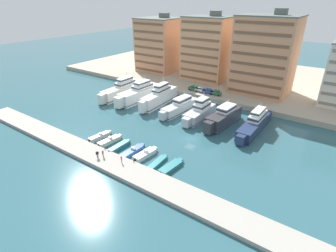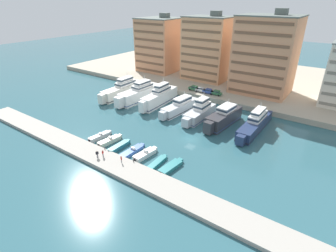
{
  "view_description": "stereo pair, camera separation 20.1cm",
  "coord_description": "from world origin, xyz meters",
  "px_view_note": "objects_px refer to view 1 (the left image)",
  "views": [
    {
      "loc": [
        29.77,
        -53.11,
        33.62
      ],
      "look_at": [
        -6.22,
        -1.43,
        2.5
      ],
      "focal_mm": 28.0,
      "sensor_mm": 36.0,
      "label": 1
    },
    {
      "loc": [
        29.94,
        -53.0,
        33.62
      ],
      "look_at": [
        -6.22,
        -1.43,
        2.5
      ],
      "focal_mm": 28.0,
      "sensor_mm": 36.0,
      "label": 2
    }
  ],
  "objects_px": {
    "yacht_navy_mid_right": "(255,123)",
    "car_blue_mid_left": "(208,91)",
    "motorboat_teal_mid_right": "(171,167)",
    "car_silver_left": "(201,89)",
    "motorboat_white_center": "(145,154)",
    "yacht_charcoal_center_right": "(223,117)",
    "pedestrian_mid_deck": "(121,159)",
    "motorboat_cream_left": "(110,141)",
    "pedestrian_near_edge": "(103,153)",
    "yacht_silver_center": "(200,112)",
    "pedestrian_far_side": "(97,154)",
    "motorboat_teal_center_right": "(157,163)",
    "car_green_center_left": "(216,93)",
    "motorboat_blue_center_left": "(132,151)",
    "yacht_ivory_far_left": "(123,90)",
    "motorboat_teal_mid_left": "(119,146)",
    "yacht_white_left": "(139,93)",
    "motorboat_grey_far_left": "(100,136)",
    "yacht_silver_center_left": "(180,107)",
    "yacht_white_mid_left": "(159,97)"
  },
  "relations": [
    {
      "from": "yacht_silver_center",
      "to": "yacht_navy_mid_right",
      "type": "height_order",
      "value": "yacht_silver_center"
    },
    {
      "from": "motorboat_teal_center_right",
      "to": "motorboat_white_center",
      "type": "bearing_deg",
      "value": 167.4
    },
    {
      "from": "yacht_white_left",
      "to": "pedestrian_near_edge",
      "type": "xyz_separation_m",
      "value": [
        18.31,
        -34.28,
        -0.78
      ]
    },
    {
      "from": "car_blue_mid_left",
      "to": "car_green_center_left",
      "type": "distance_m",
      "value": 3.15
    },
    {
      "from": "car_green_center_left",
      "to": "yacht_white_mid_left",
      "type": "bearing_deg",
      "value": -132.06
    },
    {
      "from": "motorboat_blue_center_left",
      "to": "pedestrian_mid_deck",
      "type": "height_order",
      "value": "pedestrian_mid_deck"
    },
    {
      "from": "motorboat_teal_mid_right",
      "to": "car_silver_left",
      "type": "bearing_deg",
      "value": 110.84
    },
    {
      "from": "motorboat_white_center",
      "to": "car_silver_left",
      "type": "relative_size",
      "value": 1.71
    },
    {
      "from": "yacht_charcoal_center_right",
      "to": "yacht_silver_center_left",
      "type": "bearing_deg",
      "value": 177.31
    },
    {
      "from": "yacht_ivory_far_left",
      "to": "pedestrian_far_side",
      "type": "xyz_separation_m",
      "value": [
        25.58,
        -35.09,
        -0.66
      ]
    },
    {
      "from": "yacht_silver_center_left",
      "to": "yacht_silver_center",
      "type": "relative_size",
      "value": 1.1
    },
    {
      "from": "car_silver_left",
      "to": "car_blue_mid_left",
      "type": "distance_m",
      "value": 3.11
    },
    {
      "from": "motorboat_teal_mid_left",
      "to": "car_blue_mid_left",
      "type": "distance_m",
      "value": 44.84
    },
    {
      "from": "yacht_ivory_far_left",
      "to": "yacht_silver_center",
      "type": "bearing_deg",
      "value": -2.45
    },
    {
      "from": "pedestrian_near_edge",
      "to": "car_blue_mid_left",
      "type": "bearing_deg",
      "value": 89.05
    },
    {
      "from": "yacht_charcoal_center_right",
      "to": "motorboat_cream_left",
      "type": "distance_m",
      "value": 32.77
    },
    {
      "from": "yacht_charcoal_center_right",
      "to": "motorboat_blue_center_left",
      "type": "xyz_separation_m",
      "value": [
        -11.43,
        -26.62,
        -1.91
      ]
    },
    {
      "from": "yacht_navy_mid_right",
      "to": "pedestrian_near_edge",
      "type": "height_order",
      "value": "yacht_navy_mid_right"
    },
    {
      "from": "yacht_navy_mid_right",
      "to": "car_green_center_left",
      "type": "distance_m",
      "value": 25.21
    },
    {
      "from": "yacht_silver_center_left",
      "to": "car_blue_mid_left",
      "type": "height_order",
      "value": "yacht_silver_center_left"
    },
    {
      "from": "yacht_ivory_far_left",
      "to": "yacht_navy_mid_right",
      "type": "relative_size",
      "value": 1.01
    },
    {
      "from": "yacht_silver_center",
      "to": "pedestrian_near_edge",
      "type": "height_order",
      "value": "yacht_silver_center"
    },
    {
      "from": "motorboat_teal_center_right",
      "to": "pedestrian_mid_deck",
      "type": "relative_size",
      "value": 4.24
    },
    {
      "from": "pedestrian_near_edge",
      "to": "yacht_ivory_far_left",
      "type": "bearing_deg",
      "value": 127.66
    },
    {
      "from": "motorboat_blue_center_left",
      "to": "motorboat_teal_center_right",
      "type": "relative_size",
      "value": 1.12
    },
    {
      "from": "motorboat_white_center",
      "to": "motorboat_teal_mid_right",
      "type": "bearing_deg",
      "value": -4.06
    },
    {
      "from": "yacht_charcoal_center_right",
      "to": "yacht_navy_mid_right",
      "type": "bearing_deg",
      "value": 12.31
    },
    {
      "from": "motorboat_cream_left",
      "to": "pedestrian_near_edge",
      "type": "bearing_deg",
      "value": -54.23
    },
    {
      "from": "yacht_white_left",
      "to": "motorboat_white_center",
      "type": "distance_m",
      "value": 37.51
    },
    {
      "from": "motorboat_cream_left",
      "to": "motorboat_teal_mid_left",
      "type": "relative_size",
      "value": 1.02
    },
    {
      "from": "yacht_silver_center",
      "to": "yacht_charcoal_center_right",
      "type": "height_order",
      "value": "yacht_silver_center"
    },
    {
      "from": "yacht_silver_center",
      "to": "pedestrian_far_side",
      "type": "relative_size",
      "value": 9.45
    },
    {
      "from": "car_silver_left",
      "to": "motorboat_cream_left",
      "type": "bearing_deg",
      "value": -92.98
    },
    {
      "from": "pedestrian_mid_deck",
      "to": "motorboat_grey_far_left",
      "type": "bearing_deg",
      "value": 156.8
    },
    {
      "from": "yacht_ivory_far_left",
      "to": "pedestrian_mid_deck",
      "type": "distance_m",
      "value": 45.9
    },
    {
      "from": "car_blue_mid_left",
      "to": "car_silver_left",
      "type": "bearing_deg",
      "value": 179.33
    },
    {
      "from": "yacht_silver_center",
      "to": "motorboat_blue_center_left",
      "type": "height_order",
      "value": "yacht_silver_center"
    },
    {
      "from": "motorboat_teal_mid_left",
      "to": "motorboat_white_center",
      "type": "relative_size",
      "value": 1.0
    },
    {
      "from": "motorboat_cream_left",
      "to": "pedestrian_mid_deck",
      "type": "distance_m",
      "value": 11.31
    },
    {
      "from": "motorboat_teal_mid_right",
      "to": "pedestrian_far_side",
      "type": "bearing_deg",
      "value": -155.31
    },
    {
      "from": "motorboat_white_center",
      "to": "yacht_silver_center",
      "type": "bearing_deg",
      "value": 89.73
    },
    {
      "from": "yacht_white_left",
      "to": "yacht_white_mid_left",
      "type": "relative_size",
      "value": 1.06
    },
    {
      "from": "yacht_navy_mid_right",
      "to": "car_blue_mid_left",
      "type": "height_order",
      "value": "yacht_navy_mid_right"
    },
    {
      "from": "pedestrian_far_side",
      "to": "car_silver_left",
      "type": "bearing_deg",
      "value": 91.7
    },
    {
      "from": "motorboat_cream_left",
      "to": "motorboat_teal_center_right",
      "type": "height_order",
      "value": "motorboat_cream_left"
    },
    {
      "from": "motorboat_teal_center_right",
      "to": "pedestrian_far_side",
      "type": "bearing_deg",
      "value": -150.84
    },
    {
      "from": "yacht_white_left",
      "to": "yacht_white_mid_left",
      "type": "xyz_separation_m",
      "value": [
        8.28,
        0.77,
        0.09
      ]
    },
    {
      "from": "yacht_charcoal_center_right",
      "to": "pedestrian_mid_deck",
      "type": "height_order",
      "value": "yacht_charcoal_center_right"
    },
    {
      "from": "car_blue_mid_left",
      "to": "motorboat_grey_far_left",
      "type": "bearing_deg",
      "value": -101.84
    },
    {
      "from": "yacht_ivory_far_left",
      "to": "pedestrian_far_side",
      "type": "relative_size",
      "value": 12.73
    }
  ]
}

